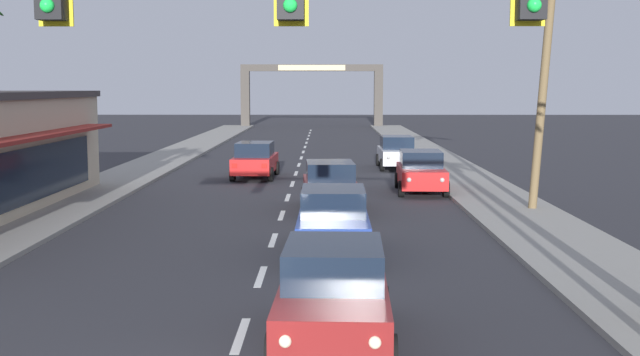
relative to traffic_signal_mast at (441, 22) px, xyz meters
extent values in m
cube|color=gray|center=(4.97, 20.28, -4.95)|extent=(3.20, 110.00, 0.14)
cube|color=gray|center=(-10.63, 20.28, -4.95)|extent=(3.20, 110.00, 0.14)
cube|color=silver|center=(-2.83, 3.67, -5.02)|extent=(0.16, 2.00, 0.01)
cube|color=silver|center=(-2.83, 7.95, -5.02)|extent=(0.16, 2.00, 0.01)
cube|color=silver|center=(-2.83, 12.23, -5.02)|extent=(0.16, 2.00, 0.01)
cube|color=silver|center=(-2.83, 16.51, -5.02)|extent=(0.16, 2.00, 0.01)
cube|color=silver|center=(-2.83, 20.79, -5.02)|extent=(0.16, 2.00, 0.01)
cube|color=silver|center=(-2.83, 25.06, -5.02)|extent=(0.16, 2.00, 0.01)
cube|color=silver|center=(-2.83, 29.34, -5.02)|extent=(0.16, 2.00, 0.01)
cube|color=silver|center=(-2.83, 33.62, -5.02)|extent=(0.16, 2.00, 0.01)
cube|color=silver|center=(-2.83, 37.90, -5.02)|extent=(0.16, 2.00, 0.01)
cube|color=silver|center=(-2.83, 42.18, -5.02)|extent=(0.16, 2.00, 0.01)
cube|color=silver|center=(-2.83, 46.46, -5.02)|extent=(0.16, 2.00, 0.01)
cube|color=silver|center=(-2.83, 50.73, -5.02)|extent=(0.16, 2.00, 0.01)
cube|color=silver|center=(-2.83, 55.01, -5.02)|extent=(0.16, 2.00, 0.01)
cube|color=silver|center=(-2.83, 59.29, -5.02)|extent=(0.16, 2.00, 0.01)
cube|color=silver|center=(-2.83, 63.57, -5.02)|extent=(0.16, 2.00, 0.01)
cube|color=silver|center=(-2.83, 67.85, -5.02)|extent=(0.16, 2.00, 0.01)
sphere|color=#1EE54C|center=(1.07, -0.15, 0.19)|extent=(0.17, 0.17, 0.17)
sphere|color=#1EE54C|center=(-1.78, -0.15, 0.19)|extent=(0.17, 0.17, 0.17)
sphere|color=#1EE54C|center=(-4.64, -0.15, 0.19)|extent=(0.17, 0.17, 0.17)
cube|color=maroon|center=(-1.24, 3.19, -4.34)|extent=(1.90, 4.35, 0.72)
cube|color=black|center=(-1.23, 3.34, -3.66)|extent=(1.67, 2.25, 0.64)
cylinder|color=black|center=(-0.42, 1.74, -4.70)|extent=(0.24, 0.65, 0.64)
cylinder|color=black|center=(-2.14, 1.80, -4.70)|extent=(0.24, 0.65, 0.64)
cylinder|color=black|center=(-0.33, 4.58, -4.70)|extent=(0.24, 0.65, 0.64)
cylinder|color=black|center=(-2.05, 4.63, -4.70)|extent=(0.24, 0.65, 0.64)
sphere|color=#F9EFC6|center=(-0.69, 1.00, -4.26)|extent=(0.18, 0.18, 0.18)
sphere|color=#F9EFC6|center=(-1.93, 1.04, -4.26)|extent=(0.18, 0.18, 0.18)
cube|color=red|center=(-0.51, 5.32, -4.24)|extent=(0.24, 0.07, 0.20)
cube|color=red|center=(-1.83, 5.37, -4.24)|extent=(0.24, 0.07, 0.20)
cube|color=navy|center=(-1.17, 10.36, -4.34)|extent=(1.79, 4.31, 0.72)
cube|color=black|center=(-1.17, 10.51, -3.66)|extent=(1.62, 2.21, 0.64)
cylinder|color=black|center=(-0.32, 8.94, -4.70)|extent=(0.22, 0.64, 0.64)
cylinder|color=black|center=(-2.05, 8.95, -4.70)|extent=(0.22, 0.64, 0.64)
cylinder|color=black|center=(-0.30, 11.78, -4.70)|extent=(0.22, 0.64, 0.64)
cylinder|color=black|center=(-2.03, 11.79, -4.70)|extent=(0.22, 0.64, 0.64)
sphere|color=#F9EFC6|center=(-0.57, 8.19, -4.26)|extent=(0.18, 0.18, 0.18)
sphere|color=#F9EFC6|center=(-1.81, 8.20, -4.26)|extent=(0.18, 0.18, 0.18)
cube|color=red|center=(-0.50, 12.52, -4.24)|extent=(0.24, 0.06, 0.20)
cube|color=red|center=(-1.82, 12.53, -4.24)|extent=(0.24, 0.06, 0.20)
cube|color=maroon|center=(-1.21, 17.54, -4.34)|extent=(1.97, 4.38, 0.72)
cube|color=black|center=(-1.22, 17.69, -3.66)|extent=(1.71, 2.28, 0.64)
cylinder|color=black|center=(-0.28, 16.16, -4.70)|extent=(0.25, 0.65, 0.64)
cylinder|color=black|center=(-2.00, 16.08, -4.70)|extent=(0.25, 0.65, 0.64)
cylinder|color=black|center=(-0.42, 19.00, -4.70)|extent=(0.25, 0.65, 0.64)
cylinder|color=black|center=(-2.14, 18.91, -4.70)|extent=(0.25, 0.65, 0.64)
sphere|color=#F9EFC6|center=(-0.48, 15.40, -4.26)|extent=(0.18, 0.18, 0.18)
sphere|color=#F9EFC6|center=(-1.72, 15.34, -4.26)|extent=(0.18, 0.18, 0.18)
cube|color=red|center=(-0.66, 19.73, -4.24)|extent=(0.24, 0.07, 0.20)
cube|color=red|center=(-1.97, 19.66, -4.24)|extent=(0.24, 0.07, 0.20)
cube|color=red|center=(-4.66, 27.45, -4.34)|extent=(1.91, 4.36, 0.72)
cube|color=black|center=(-4.67, 27.30, -3.66)|extent=(1.68, 2.26, 0.64)
cylinder|color=black|center=(-5.47, 28.90, -4.70)|extent=(0.24, 0.65, 0.64)
cylinder|color=black|center=(-3.75, 28.84, -4.70)|extent=(0.24, 0.65, 0.64)
cylinder|color=black|center=(-5.57, 26.06, -4.70)|extent=(0.24, 0.65, 0.64)
cylinder|color=black|center=(-3.85, 26.00, -4.70)|extent=(0.24, 0.65, 0.64)
sphere|color=#B2B2AD|center=(-5.20, 29.64, -4.26)|extent=(0.18, 0.18, 0.18)
sphere|color=#B2B2AD|center=(-3.96, 29.60, -4.26)|extent=(0.18, 0.18, 0.18)
cube|color=red|center=(-5.40, 25.31, -4.24)|extent=(0.24, 0.07, 0.20)
cube|color=red|center=(-4.08, 25.27, -4.24)|extent=(0.24, 0.07, 0.20)
cube|color=silver|center=(2.34, 31.77, -4.34)|extent=(1.78, 4.31, 0.72)
cube|color=black|center=(2.34, 31.92, -3.66)|extent=(1.61, 2.21, 0.64)
cylinder|color=black|center=(3.21, 30.35, -4.70)|extent=(0.22, 0.64, 0.64)
cylinder|color=black|center=(1.48, 30.34, -4.70)|extent=(0.22, 0.64, 0.64)
cylinder|color=black|center=(3.20, 33.19, -4.70)|extent=(0.22, 0.64, 0.64)
cylinder|color=black|center=(1.47, 33.18, -4.70)|extent=(0.22, 0.64, 0.64)
sphere|color=#B2B2AD|center=(2.97, 29.60, -4.26)|extent=(0.18, 0.18, 0.18)
sphere|color=#B2B2AD|center=(1.73, 29.59, -4.26)|extent=(0.18, 0.18, 0.18)
cube|color=red|center=(2.99, 33.93, -4.24)|extent=(0.24, 0.06, 0.20)
cube|color=red|center=(1.67, 33.92, -4.24)|extent=(0.24, 0.06, 0.20)
cube|color=red|center=(2.47, 22.31, -4.34)|extent=(1.92, 4.36, 0.72)
cube|color=black|center=(2.48, 22.46, -3.66)|extent=(1.68, 2.26, 0.64)
cylinder|color=black|center=(3.28, 20.86, -4.70)|extent=(0.24, 0.65, 0.64)
cylinder|color=black|center=(1.56, 20.93, -4.70)|extent=(0.24, 0.65, 0.64)
cylinder|color=black|center=(3.39, 23.70, -4.70)|extent=(0.24, 0.65, 0.64)
cylinder|color=black|center=(1.66, 23.77, -4.70)|extent=(0.24, 0.65, 0.64)
sphere|color=#B2B2AD|center=(3.01, 20.12, -4.26)|extent=(0.18, 0.18, 0.18)
sphere|color=#B2B2AD|center=(1.77, 20.17, -4.26)|extent=(0.18, 0.18, 0.18)
cube|color=red|center=(3.21, 24.45, -4.24)|extent=(0.24, 0.07, 0.20)
cube|color=red|center=(1.89, 24.50, -4.24)|extent=(0.24, 0.07, 0.20)
cylinder|color=brown|center=(5.94, 17.28, -0.48)|extent=(0.82, 0.28, 9.09)
cube|color=maroon|center=(-10.55, 15.14, -2.33)|extent=(1.00, 15.05, 0.12)
cube|color=black|center=(-10.98, 15.14, -3.62)|extent=(0.06, 14.16, 1.80)
cube|color=#423D38|center=(-9.81, 74.33, -2.11)|extent=(0.90, 0.90, 5.82)
cube|color=#423D38|center=(4.15, 74.33, -2.11)|extent=(0.90, 0.90, 5.82)
cube|color=#423D38|center=(-2.83, 74.33, 1.15)|extent=(14.86, 0.60, 0.70)
cube|color=tan|center=(-2.83, 74.01, 1.15)|extent=(6.98, 0.08, 0.56)
camera|label=1|loc=(-1.37, -9.64, -0.75)|focal=44.81mm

